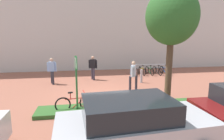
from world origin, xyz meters
name	(u,v)px	position (x,y,z in m)	size (l,w,h in m)	color
ground_plane	(101,97)	(0.00, 0.00, 0.00)	(60.00, 60.00, 0.00)	#9E5B47
building_facade	(91,14)	(0.00, 8.21, 5.00)	(28.00, 1.20, 10.00)	silver
planter_strip	(120,108)	(0.66, -1.81, 0.08)	(7.00, 1.10, 0.16)	#336028
tree_sidewalk	(172,17)	(2.85, -1.75, 3.91)	(2.19, 2.19, 5.17)	brown
parking_sign_post	(76,76)	(-1.15, -1.81, 1.56)	(0.12, 0.36, 2.38)	#2D7238
bike_at_sign	(75,103)	(-1.25, -1.66, 0.35)	(1.67, 0.44, 0.86)	black
bike_rack_cluster	(150,70)	(4.46, 4.96, 0.35)	(3.21, 1.70, 0.83)	#99999E
bollard_steel	(141,76)	(3.00, 2.53, 0.45)	(0.16, 0.16, 0.90)	#ADADB2
person_shirt_blue	(133,74)	(1.97, 0.85, 0.98)	(0.50, 0.55, 1.72)	#2D2D38
person_shirt_white	(52,69)	(-2.87, 3.10, 0.98)	(0.60, 0.49, 1.72)	#2D2D38
person_suited_dark	(93,66)	(-0.17, 3.89, 0.98)	(0.59, 0.45, 1.72)	#383342
car_silver_sedan	(133,126)	(0.45, -4.79, 0.76)	(4.41, 2.25, 1.54)	#B7B7BC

